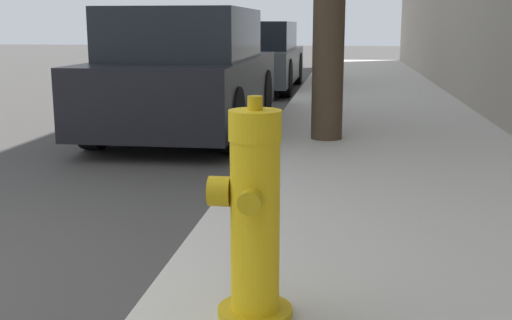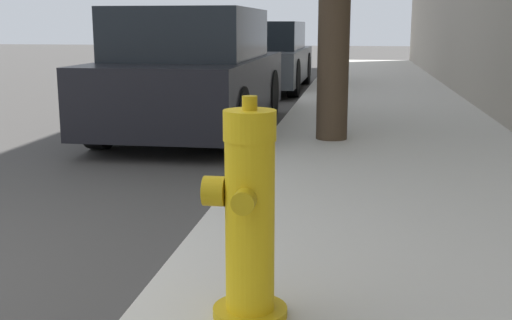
# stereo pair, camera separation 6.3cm
# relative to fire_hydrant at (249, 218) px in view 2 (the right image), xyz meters

# --- Properties ---
(fire_hydrant) EXTENTS (0.34, 0.34, 0.90)m
(fire_hydrant) POSITION_rel_fire_hydrant_xyz_m (0.00, 0.00, 0.00)
(fire_hydrant) COLOR #C39C11
(fire_hydrant) RESTS_ON sidewalk_slab
(parked_car_near) EXTENTS (1.71, 4.06, 1.52)m
(parked_car_near) POSITION_rel_fire_hydrant_xyz_m (-1.59, 5.34, 0.16)
(parked_car_near) COLOR black
(parked_car_near) RESTS_ON ground_plane
(parked_car_mid) EXTENTS (1.85, 4.31, 1.39)m
(parked_car_mid) POSITION_rel_fire_hydrant_xyz_m (-1.59, 10.84, 0.11)
(parked_car_mid) COLOR #4C5156
(parked_car_mid) RESTS_ON ground_plane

